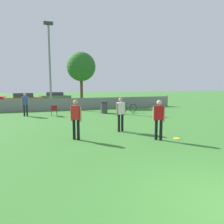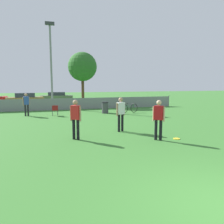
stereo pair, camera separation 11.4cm
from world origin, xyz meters
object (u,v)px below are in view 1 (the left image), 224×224
(light_pole, at_px, (50,58))
(player_thrower_red, at_px, (76,117))
(parked_car_tan, at_px, (23,99))
(bicycle_sideline, at_px, (128,108))
(tree_near_pole, at_px, (81,67))
(trash_bin, at_px, (104,108))
(parked_car_olive, at_px, (55,97))
(frisbee_disc, at_px, (177,138))
(player_defender_red, at_px, (159,117))
(spectator_in_blue, at_px, (25,103))
(player_receiver_white, at_px, (121,112))
(folding_chair_sideline, at_px, (54,110))

(light_pole, distance_m, player_thrower_red, 14.05)
(player_thrower_red, height_order, parked_car_tan, player_thrower_red)
(bicycle_sideline, bearing_deg, tree_near_pole, 93.49)
(tree_near_pole, distance_m, trash_bin, 8.31)
(parked_car_tan, bearing_deg, parked_car_olive, 34.42)
(parked_car_olive, bearing_deg, frisbee_disc, -75.69)
(player_defender_red, xyz_separation_m, parked_car_tan, (-7.07, 19.74, -0.37))
(player_thrower_red, distance_m, spectator_in_blue, 8.73)
(tree_near_pole, distance_m, player_thrower_red, 15.99)
(frisbee_disc, xyz_separation_m, parked_car_tan, (-7.97, 19.81, 0.65))
(bicycle_sideline, relative_size, trash_bin, 1.85)
(frisbee_disc, bearing_deg, bicycle_sideline, 82.14)
(player_receiver_white, relative_size, parked_car_olive, 0.39)
(player_thrower_red, distance_m, parked_car_olive, 22.16)
(folding_chair_sideline, xyz_separation_m, parked_car_tan, (-3.04, 10.82, 0.18))
(frisbee_disc, distance_m, bicycle_sideline, 9.04)
(player_receiver_white, distance_m, parked_car_olive, 21.30)
(player_thrower_red, distance_m, trash_bin, 8.82)
(tree_near_pole, bearing_deg, folding_chair_sideline, -114.44)
(folding_chair_sideline, bearing_deg, light_pole, -90.14)
(frisbee_disc, distance_m, parked_car_tan, 21.36)
(folding_chair_sideline, distance_m, bicycle_sideline, 6.16)
(spectator_in_blue, bearing_deg, frisbee_disc, 112.70)
(frisbee_disc, xyz_separation_m, folding_chair_sideline, (-4.92, 8.99, 0.48))
(player_receiver_white, bearing_deg, player_thrower_red, -173.84)
(light_pole, bearing_deg, bicycle_sideline, -43.12)
(trash_bin, bearing_deg, parked_car_olive, 102.87)
(spectator_in_blue, height_order, frisbee_disc, spectator_in_blue)
(folding_chair_sideline, height_order, parked_car_tan, parked_car_tan)
(player_receiver_white, bearing_deg, frisbee_disc, -64.57)
(player_receiver_white, bearing_deg, bicycle_sideline, 49.65)
(light_pole, xyz_separation_m, spectator_in_blue, (-2.10, -5.15, -3.98))
(player_defender_red, relative_size, parked_car_tan, 0.40)
(light_pole, height_order, player_receiver_white, light_pole)
(player_receiver_white, xyz_separation_m, spectator_in_blue, (-5.11, 7.35, -0.02))
(player_receiver_white, height_order, spectator_in_blue, player_receiver_white)
(player_defender_red, distance_m, parked_car_olive, 23.55)
(tree_near_pole, height_order, player_receiver_white, tree_near_pole)
(parked_car_tan, bearing_deg, folding_chair_sideline, -82.36)
(frisbee_disc, bearing_deg, folding_chair_sideline, 118.72)
(spectator_in_blue, distance_m, frisbee_disc, 11.91)
(folding_chair_sideline, bearing_deg, player_thrower_red, 94.00)
(spectator_in_blue, bearing_deg, folding_chair_sideline, 150.93)
(spectator_in_blue, bearing_deg, player_thrower_red, 94.14)
(player_thrower_red, relative_size, player_defender_red, 1.00)
(frisbee_disc, xyz_separation_m, trash_bin, (-0.81, 9.30, 0.47))
(tree_near_pole, xyz_separation_m, bicycle_sideline, (2.69, -7.67, -3.97))
(player_defender_red, bearing_deg, spectator_in_blue, 164.55)
(player_receiver_white, distance_m, player_thrower_red, 2.64)
(parked_car_olive, bearing_deg, player_thrower_red, -86.32)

